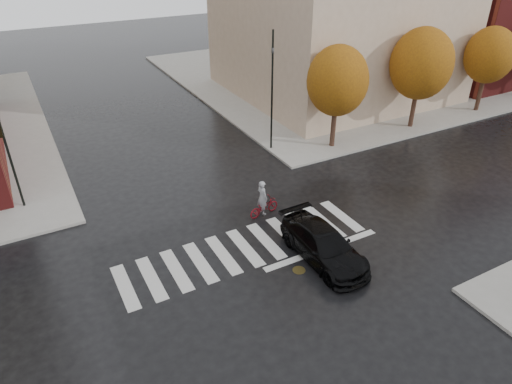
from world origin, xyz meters
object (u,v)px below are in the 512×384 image
(sedan, at_px, (324,245))
(traffic_light_nw, at_px, (3,134))
(traffic_light_ne, at_px, (272,84))
(cyclist, at_px, (263,203))

(sedan, height_order, traffic_light_nw, traffic_light_nw)
(sedan, distance_m, traffic_light_ne, 11.97)
(cyclist, relative_size, traffic_light_nw, 0.28)
(sedan, xyz_separation_m, traffic_light_nw, (-11.19, 10.80, 3.42))
(sedan, xyz_separation_m, traffic_light_ne, (3.63, 10.80, 3.67))
(traffic_light_nw, relative_size, traffic_light_ne, 0.95)
(cyclist, distance_m, traffic_light_ne, 8.60)
(sedan, relative_size, traffic_light_ne, 0.66)
(sedan, bearing_deg, cyclist, 97.37)
(cyclist, xyz_separation_m, traffic_light_ne, (4.23, 6.50, 3.72))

